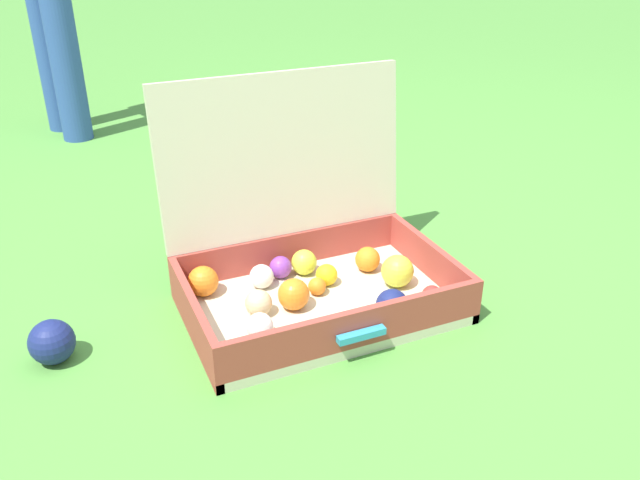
# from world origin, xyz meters

# --- Properties ---
(ground_plane) EXTENTS (16.00, 16.00, 0.00)m
(ground_plane) POSITION_xyz_m (0.00, 0.00, 0.00)
(ground_plane) COLOR #4C8C38
(open_suitcase) EXTENTS (0.63, 0.49, 0.53)m
(open_suitcase) POSITION_xyz_m (-0.08, 0.09, 0.11)
(open_suitcase) COLOR beige
(open_suitcase) RESTS_ON ground
(stray_ball_on_grass) EXTENTS (0.10, 0.10, 0.10)m
(stray_ball_on_grass) POSITION_xyz_m (-0.69, 0.08, 0.05)
(stray_ball_on_grass) COLOR navy
(stray_ball_on_grass) RESTS_ON ground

